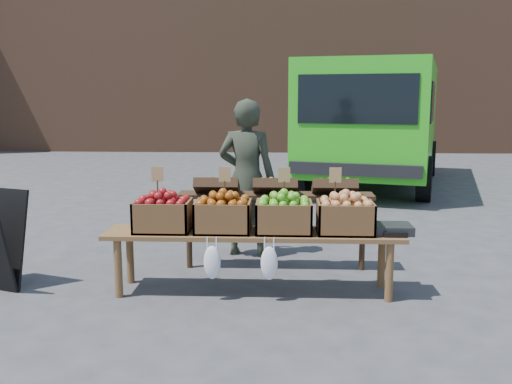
# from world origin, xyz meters

# --- Properties ---
(ground) EXTENTS (80.00, 80.00, 0.00)m
(ground) POSITION_xyz_m (0.00, 0.00, 0.00)
(ground) COLOR #404043
(delivery_van) EXTENTS (3.81, 5.83, 2.40)m
(delivery_van) POSITION_xyz_m (2.39, 6.63, 1.20)
(delivery_van) COLOR green
(delivery_van) RESTS_ON ground
(vendor) EXTENTS (0.70, 0.52, 1.76)m
(vendor) POSITION_xyz_m (0.15, 1.30, 0.88)
(vendor) COLOR #2A3124
(vendor) RESTS_ON ground
(back_table) EXTENTS (2.10, 0.44, 1.04)m
(back_table) POSITION_xyz_m (0.48, 0.78, 0.52)
(back_table) COLOR #312113
(back_table) RESTS_ON ground
(display_bench) EXTENTS (2.70, 0.56, 0.57)m
(display_bench) POSITION_xyz_m (0.29, 0.06, 0.28)
(display_bench) COLOR brown
(display_bench) RESTS_ON ground
(crate_golden_apples) EXTENTS (0.50, 0.40, 0.28)m
(crate_golden_apples) POSITION_xyz_m (-0.53, 0.06, 0.71)
(crate_golden_apples) COLOR #691006
(crate_golden_apples) RESTS_ON display_bench
(crate_russet_pears) EXTENTS (0.50, 0.40, 0.28)m
(crate_russet_pears) POSITION_xyz_m (0.02, 0.06, 0.71)
(crate_russet_pears) COLOR brown
(crate_russet_pears) RESTS_ON display_bench
(crate_red_apples) EXTENTS (0.50, 0.40, 0.28)m
(crate_red_apples) POSITION_xyz_m (0.57, 0.06, 0.71)
(crate_red_apples) COLOR #4C8D23
(crate_red_apples) RESTS_ON display_bench
(crate_green_apples) EXTENTS (0.50, 0.40, 0.28)m
(crate_green_apples) POSITION_xyz_m (1.12, 0.06, 0.71)
(crate_green_apples) COLOR #B59844
(crate_green_apples) RESTS_ON display_bench
(weighing_scale) EXTENTS (0.34, 0.30, 0.08)m
(weighing_scale) POSITION_xyz_m (1.54, 0.06, 0.61)
(weighing_scale) COLOR black
(weighing_scale) RESTS_ON display_bench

